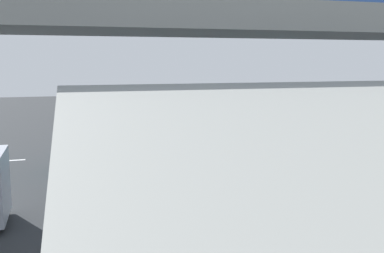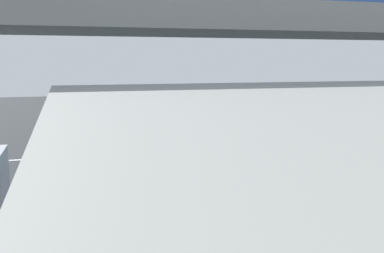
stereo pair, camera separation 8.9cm
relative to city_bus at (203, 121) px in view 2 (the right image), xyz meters
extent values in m
plane|color=#2D3033|center=(0.60, -0.47, -1.88)|extent=(80.00, 80.00, 0.00)
cube|color=#0C8493|center=(-0.01, 0.00, -0.17)|extent=(11.50, 2.55, 2.86)
cube|color=black|center=(-0.01, 0.00, 0.35)|extent=(11.04, 2.59, 0.90)
cube|color=white|center=(-0.01, 0.00, 1.15)|extent=(11.27, 2.58, 0.20)
cube|color=black|center=(5.76, 0.00, 0.18)|extent=(0.04, 2.24, 1.20)
cylinder|color=black|center=(3.67, 1.27, -1.36)|extent=(1.04, 0.30, 1.04)
cylinder|color=black|center=(3.67, -1.27, -1.36)|extent=(1.04, 0.30, 1.04)
cylinder|color=black|center=(-3.69, 1.27, -1.36)|extent=(1.04, 0.30, 1.04)
cylinder|color=black|center=(-3.69, -1.27, -1.36)|extent=(1.04, 0.30, 1.04)
cylinder|color=slate|center=(1.47, -4.09, -0.48)|extent=(0.08, 0.08, 2.80)
cube|color=blue|center=(1.47, -4.09, 0.62)|extent=(0.04, 0.60, 0.60)
cube|color=silver|center=(-7.40, -2.85, -1.88)|extent=(2.00, 0.20, 0.01)
cube|color=silver|center=(-3.40, -2.85, -1.88)|extent=(2.00, 0.20, 0.01)
cube|color=silver|center=(0.60, -2.85, -1.88)|extent=(2.00, 0.20, 0.01)
cube|color=silver|center=(4.60, -2.85, -1.88)|extent=(2.00, 0.20, 0.01)
cube|color=silver|center=(8.60, -2.85, -1.88)|extent=(2.00, 0.20, 0.01)
cube|color=gray|center=(0.60, 10.44, 3.33)|extent=(27.58, 2.60, 0.50)
cube|color=#192333|center=(1.43, 13.09, 0.01)|extent=(7.65, 0.04, 2.94)
camera|label=1|loc=(5.89, 18.36, 2.60)|focal=41.73mm
camera|label=2|loc=(5.80, 18.38, 2.60)|focal=41.73mm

